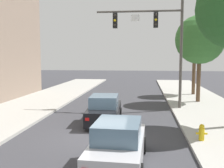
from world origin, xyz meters
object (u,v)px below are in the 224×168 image
object	(u,v)px
car_lead_black	(104,110)
street_tree_third	(195,44)
car_following_silver	(118,145)
street_tree_second	(200,40)
traffic_signal_mast	(157,35)
fire_hydrant	(202,132)

from	to	relation	value
car_lead_black	street_tree_third	distance (m)	14.14
car_following_silver	car_lead_black	bearing A→B (deg)	103.06
car_following_silver	street_tree_second	world-z (taller)	street_tree_second
traffic_signal_mast	car_following_silver	world-z (taller)	traffic_signal_mast
car_following_silver	fire_hydrant	bearing A→B (deg)	39.14
street_tree_second	car_lead_black	bearing A→B (deg)	-132.56
car_following_silver	street_tree_third	xyz separation A→B (m)	(5.63, 17.42, 4.27)
traffic_signal_mast	street_tree_third	bearing A→B (deg)	61.61
street_tree_second	street_tree_third	bearing A→B (deg)	84.73
car_lead_black	street_tree_second	world-z (taller)	street_tree_second
car_following_silver	traffic_signal_mast	bearing A→B (deg)	80.37
car_following_silver	street_tree_second	distance (m)	14.76
fire_hydrant	street_tree_second	xyz separation A→B (m)	(1.85, 10.33, 4.61)
car_following_silver	street_tree_third	size ratio (longest dim) A/B	0.67
car_lead_black	car_following_silver	size ratio (longest dim) A/B	1.00
traffic_signal_mast	car_lead_black	xyz separation A→B (m)	(-3.10, -4.30, -4.59)
traffic_signal_mast	car_lead_black	distance (m)	7.02
fire_hydrant	street_tree_second	bearing A→B (deg)	79.85
traffic_signal_mast	fire_hydrant	distance (m)	9.02
car_lead_black	fire_hydrant	size ratio (longest dim) A/B	5.97
fire_hydrant	street_tree_third	size ratio (longest dim) A/B	0.11
car_following_silver	fire_hydrant	xyz separation A→B (m)	(3.38, 2.75, -0.22)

